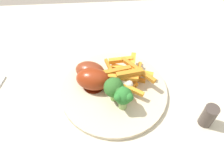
% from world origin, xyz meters
% --- Properties ---
extents(dining_table, '(1.27, 0.82, 0.71)m').
position_xyz_m(dining_table, '(0.00, 0.00, 0.62)').
color(dining_table, beige).
rests_on(dining_table, ground_plane).
extents(dinner_plate, '(0.26, 0.26, 0.01)m').
position_xyz_m(dinner_plate, '(-0.03, -0.01, 0.72)').
color(dinner_plate, beige).
rests_on(dinner_plate, dining_table).
extents(broccoli_floret_front, '(0.04, 0.04, 0.06)m').
position_xyz_m(broccoli_floret_front, '(-0.04, 0.05, 0.77)').
color(broccoli_floret_front, '#88AC5E').
rests_on(broccoli_floret_front, dinner_plate).
extents(broccoli_floret_middle, '(0.05, 0.05, 0.07)m').
position_xyz_m(broccoli_floret_middle, '(-0.03, 0.02, 0.77)').
color(broccoli_floret_middle, '#84AE54').
rests_on(broccoli_floret_middle, dinner_plate).
extents(carrot_fries_pile, '(0.15, 0.13, 0.05)m').
position_xyz_m(carrot_fries_pile, '(-0.06, -0.03, 0.75)').
color(carrot_fries_pile, orange).
rests_on(carrot_fries_pile, dinner_plate).
extents(chicken_drumstick_near, '(0.14, 0.07, 0.05)m').
position_xyz_m(chicken_drumstick_near, '(0.02, -0.02, 0.75)').
color(chicken_drumstick_near, '#611A0A').
rests_on(chicken_drumstick_near, dinner_plate).
extents(chicken_drumstick_far, '(0.12, 0.07, 0.04)m').
position_xyz_m(chicken_drumstick_far, '(0.02, -0.05, 0.75)').
color(chicken_drumstick_far, '#5A1E10').
rests_on(chicken_drumstick_far, dinner_plate).
extents(pepper_shaker, '(0.03, 0.03, 0.06)m').
position_xyz_m(pepper_shaker, '(-0.22, 0.09, 0.74)').
color(pepper_shaker, '#423833').
rests_on(pepper_shaker, dining_table).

